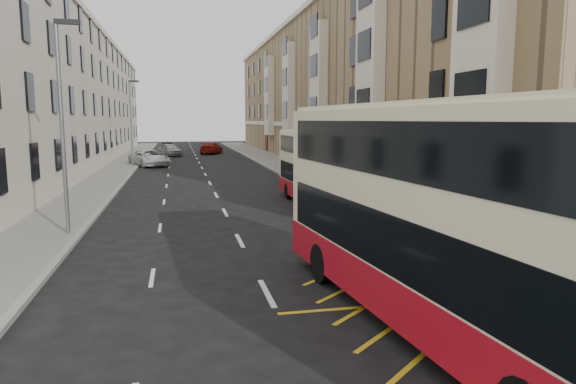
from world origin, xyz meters
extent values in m
plane|color=black|center=(0.00, 0.00, 0.00)|extent=(200.00, 200.00, 0.00)
cube|color=slate|center=(8.00, 30.00, 0.07)|extent=(4.00, 120.00, 0.15)
cube|color=slate|center=(-7.50, 30.00, 0.07)|extent=(3.00, 120.00, 0.15)
cube|color=gray|center=(6.00, 30.00, 0.07)|extent=(0.25, 120.00, 0.15)
cube|color=gray|center=(-6.00, 30.00, 0.07)|extent=(0.25, 120.00, 0.15)
cube|color=#957957|center=(15.00, 45.50, 7.50)|extent=(10.00, 79.00, 15.00)
cube|color=silver|center=(9.97, 45.50, 4.00)|extent=(0.18, 79.00, 0.50)
cube|color=silver|center=(9.90, 45.50, 15.00)|extent=(0.40, 79.00, 0.50)
cube|color=silver|center=(9.65, 10.00, 7.50)|extent=(0.80, 3.20, 10.00)
cube|color=silver|center=(9.65, 22.00, 7.50)|extent=(0.80, 3.20, 10.00)
cube|color=silver|center=(9.65, 34.00, 7.50)|extent=(0.80, 3.20, 10.00)
cube|color=silver|center=(9.65, 46.00, 7.50)|extent=(0.80, 3.20, 10.00)
cube|color=silver|center=(9.65, 58.00, 7.50)|extent=(0.80, 3.20, 10.00)
cube|color=#5C1512|center=(9.95, 14.00, 1.70)|extent=(0.20, 1.60, 3.00)
cube|color=#5C1512|center=(9.95, 26.00, 1.70)|extent=(0.20, 1.60, 3.00)
cube|color=#5C1512|center=(9.95, 38.00, 1.70)|extent=(0.20, 1.60, 3.00)
cube|color=#5C1512|center=(9.95, 50.00, 1.70)|extent=(0.20, 1.60, 3.00)
cube|color=#5C1512|center=(9.95, 62.00, 1.70)|extent=(0.20, 1.60, 3.00)
cube|color=beige|center=(-13.50, 45.50, 6.50)|extent=(9.00, 79.00, 13.00)
cube|color=silver|center=(-8.97, 45.50, 13.00)|extent=(0.30, 79.00, 0.50)
cylinder|color=#BB0D05|center=(6.25, 2.50, 0.65)|extent=(0.06, 0.06, 1.00)
cylinder|color=#BB0D05|center=(6.25, 5.75, 0.65)|extent=(0.06, 0.06, 1.00)
cylinder|color=#BB0D05|center=(6.25, 9.00, 0.65)|extent=(0.06, 0.06, 1.00)
cube|color=#BB0D05|center=(6.25, 5.75, 1.13)|extent=(0.05, 6.50, 0.06)
cube|color=#BB0D05|center=(6.25, 5.75, 0.70)|extent=(0.05, 6.50, 0.06)
cylinder|color=slate|center=(-6.40, 12.00, 4.15)|extent=(0.16, 0.16, 8.00)
cube|color=black|center=(-6.00, 12.00, 8.05)|extent=(0.90, 0.18, 0.18)
cylinder|color=slate|center=(-6.40, 42.00, 4.15)|extent=(0.16, 0.16, 8.00)
cube|color=black|center=(-6.00, 42.00, 8.05)|extent=(0.90, 0.18, 0.18)
cube|color=#FDF2BF|center=(3.25, 0.80, 2.57)|extent=(3.85, 12.35, 4.36)
cube|color=#AD0C1B|center=(3.25, 0.80, 0.88)|extent=(3.89, 12.38, 0.99)
cube|color=black|center=(3.25, 0.80, 2.04)|extent=(3.81, 11.38, 1.21)
cube|color=black|center=(3.25, 0.80, 3.92)|extent=(3.81, 11.38, 1.10)
cube|color=#FDF2BF|center=(3.25, 0.80, 4.79)|extent=(3.70, 11.85, 0.13)
cube|color=black|center=(2.70, 6.82, 2.10)|extent=(2.34, 0.30, 1.44)
cube|color=black|center=(2.70, 6.82, 4.36)|extent=(1.93, 0.26, 0.50)
cylinder|color=black|center=(1.65, 4.56, 0.55)|extent=(0.41, 1.13, 1.10)
cylinder|color=black|center=(4.14, 4.78, 0.55)|extent=(0.41, 1.13, 1.10)
cube|color=#FDF2BF|center=(5.00, 16.60, 2.07)|extent=(2.41, 9.83, 3.52)
cube|color=#AD0C1B|center=(5.00, 16.60, 0.71)|extent=(2.43, 9.86, 0.80)
cube|color=black|center=(5.00, 16.60, 1.65)|extent=(2.43, 9.05, 0.98)
cube|color=black|center=(5.00, 16.60, 3.16)|extent=(2.43, 9.05, 0.89)
cube|color=#FDF2BF|center=(5.00, 16.60, 3.86)|extent=(2.31, 9.44, 0.11)
cube|color=black|center=(4.91, 21.48, 1.69)|extent=(1.89, 0.11, 1.16)
cube|color=black|center=(4.91, 21.48, 3.52)|extent=(1.56, 0.10, 0.40)
cube|color=black|center=(5.09, 11.72, 1.69)|extent=(1.89, 0.11, 1.07)
cylinder|color=black|center=(3.94, 19.71, 0.45)|extent=(0.27, 0.89, 0.89)
cylinder|color=black|center=(5.95, 19.75, 0.45)|extent=(0.27, 0.89, 0.89)
cylinder|color=black|center=(4.05, 13.45, 0.45)|extent=(0.27, 0.89, 0.89)
cylinder|color=black|center=(6.06, 13.48, 0.45)|extent=(0.27, 0.89, 0.89)
imported|color=black|center=(7.29, 1.91, 1.00)|extent=(1.07, 0.87, 1.70)
imported|color=silver|center=(-4.92, 42.94, 0.79)|extent=(4.57, 6.29, 1.59)
imported|color=#A1A4AA|center=(-3.13, 56.63, 0.79)|extent=(3.41, 5.00, 1.58)
imported|color=black|center=(-3.57, 66.00, 0.65)|extent=(1.92, 4.10, 1.30)
imported|color=#9A130E|center=(2.17, 59.88, 0.76)|extent=(3.64, 5.67, 1.53)
camera|label=1|loc=(-2.17, -8.74, 4.50)|focal=32.00mm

